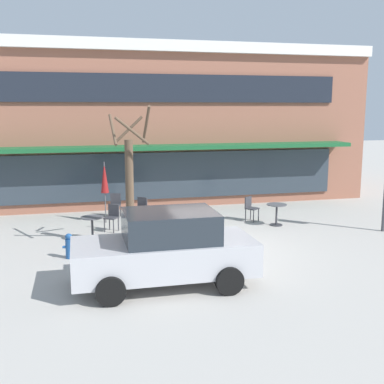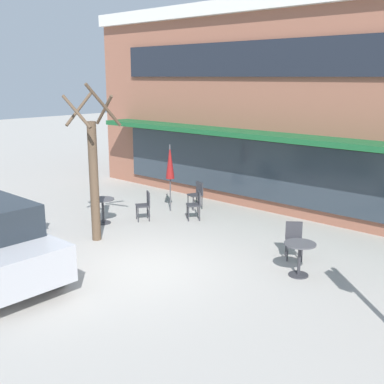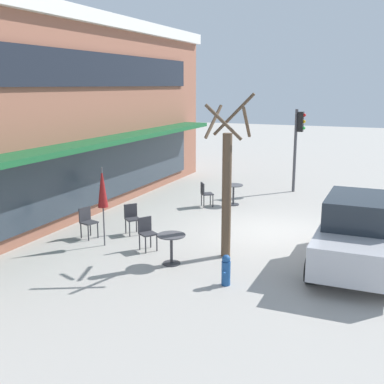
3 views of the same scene
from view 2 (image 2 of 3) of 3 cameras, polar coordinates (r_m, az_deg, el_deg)
name	(u,v)px [view 2 (image 2 of 3)]	position (r m, az deg, el deg)	size (l,w,h in m)	color
ground_plane	(142,268)	(11.28, -6.01, -9.00)	(80.00, 80.00, 0.00)	#ADA8A0
building_facade	(344,103)	(18.61, 17.54, 10.02)	(17.49, 9.10, 6.74)	#935B47
cafe_table_near_wall	(103,207)	(14.64, -10.53, -1.72)	(0.70, 0.70, 0.76)	#333338
cafe_table_streetside	(300,254)	(10.92, 12.63, -7.15)	(0.70, 0.70, 0.76)	#333338
patio_umbrella_green_folded	(170,162)	(15.48, -2.63, 3.54)	(0.28, 0.28, 2.20)	#4C4C51
cafe_chair_0	(196,203)	(14.76, 0.45, -1.32)	(0.56, 0.56, 0.89)	#333338
cafe_chair_1	(145,204)	(14.77, -5.59, -1.38)	(0.55, 0.55, 0.89)	#333338
cafe_chair_2	(294,237)	(11.93, 12.00, -5.27)	(0.56, 0.56, 0.89)	#333338
cafe_chair_3	(197,193)	(16.02, 0.59, -0.13)	(0.50, 0.50, 0.89)	#333338
street_tree	(94,172)	(12.87, -11.58, 2.37)	(1.10, 1.13, 4.17)	brown
fire_hydrant	(41,219)	(14.36, -17.46, -3.10)	(0.36, 0.20, 0.71)	#1E4C8C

